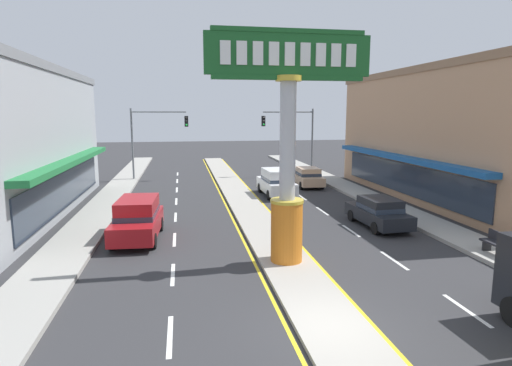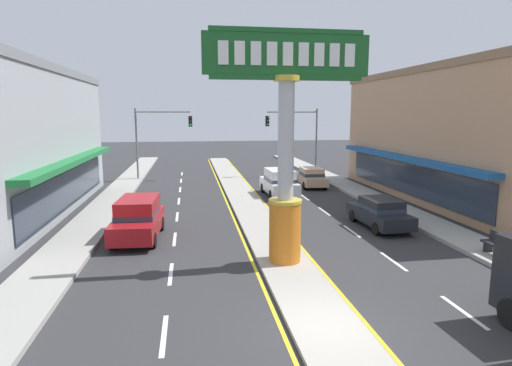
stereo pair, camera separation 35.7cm
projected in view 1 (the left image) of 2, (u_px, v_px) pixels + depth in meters
name	position (u px, v px, depth m)	size (l,w,h in m)	color
ground_plane	(332.00, 329.00, 11.55)	(160.00, 160.00, 0.00)	#303033
median_strip	(241.00, 198.00, 29.04)	(2.04, 52.00, 0.14)	#A39E93
sidewalk_left	(101.00, 209.00, 25.61)	(2.20, 60.00, 0.18)	#9E9B93
sidewalk_right	(374.00, 199.00, 28.57)	(2.20, 60.00, 0.18)	#9E9B93
lane_markings	(244.00, 203.00, 27.73)	(8.78, 52.00, 0.01)	silver
district_sign	(288.00, 151.00, 15.84)	(6.08, 1.27, 8.60)	orange
storefront_right	(457.00, 135.00, 28.72)	(8.51, 21.34, 8.73)	tan
traffic_light_left_side	(153.00, 131.00, 36.63)	(4.86, 0.46, 6.20)	slate
traffic_light_right_side	(294.00, 130.00, 38.84)	(4.86, 0.46, 6.20)	slate
suv_far_right_lane	(138.00, 219.00, 19.66)	(2.17, 4.70, 1.90)	maroon
sedan_near_left_lane	(378.00, 212.00, 21.84)	(1.98, 4.37, 1.53)	black
sedan_mid_left_lane	(308.00, 177.00, 33.95)	(1.98, 4.37, 1.53)	tan
suv_far_left_oncoming	(277.00, 182.00, 30.10)	(2.09, 4.66, 1.90)	white
street_bench	(499.00, 244.00, 16.98)	(0.48, 1.60, 0.88)	#232328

